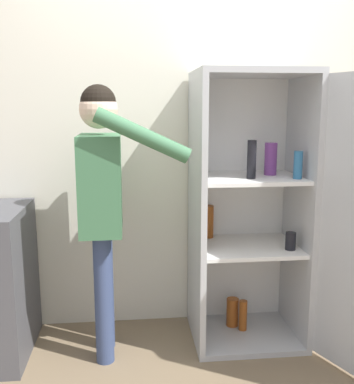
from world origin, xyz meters
The scene contains 3 objects.
wall_back centered at (0.00, 0.98, 1.27)m, with size 7.00×0.06×2.55m.
refrigerator centered at (0.37, 0.56, 0.83)m, with size 0.99×1.19×1.68m.
person centered at (-0.64, 0.53, 1.01)m, with size 0.60×0.54×1.59m.
Camera 1 is at (-0.49, -1.99, 1.47)m, focal length 42.00 mm.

